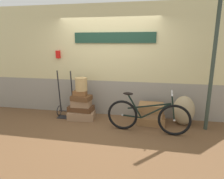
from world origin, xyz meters
name	(u,v)px	position (x,y,z in m)	size (l,w,h in m)	color
ground	(102,127)	(0.00, 0.00, -0.03)	(8.79, 5.20, 0.06)	brown
station_building	(110,61)	(0.01, 0.85, 1.41)	(6.79, 0.74, 2.82)	gray
suitcase_0	(82,115)	(-0.62, 0.31, 0.10)	(0.65, 0.41, 0.19)	#937051
suitcase_1	(81,108)	(-0.64, 0.35, 0.26)	(0.61, 0.37, 0.13)	#4C2D19
suitcase_2	(81,103)	(-0.62, 0.34, 0.41)	(0.47, 0.32, 0.17)	#937051
suitcase_3	(81,98)	(-0.60, 0.31, 0.55)	(0.47, 0.33, 0.12)	brown
suitcase_4	(80,93)	(-0.63, 0.30, 0.67)	(0.32, 0.20, 0.12)	brown
suitcase_5	(151,120)	(1.12, 0.32, 0.09)	(0.63, 0.41, 0.18)	olive
suitcase_6	(151,113)	(1.11, 0.35, 0.26)	(0.54, 0.38, 0.15)	#9E754C
suitcase_7	(151,107)	(1.11, 0.33, 0.42)	(0.57, 0.42, 0.16)	olive
wicker_basket	(81,84)	(-0.60, 0.33, 0.89)	(0.29, 0.29, 0.32)	tan
luggage_trolley	(66,106)	(-1.07, 0.39, 0.28)	(0.44, 0.35, 1.21)	black
burlap_sack	(184,110)	(1.85, 0.43, 0.35)	(0.50, 0.42, 0.69)	#9E8966
bicycle	(147,116)	(1.03, -0.16, 0.36)	(1.77, 0.46, 0.92)	black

